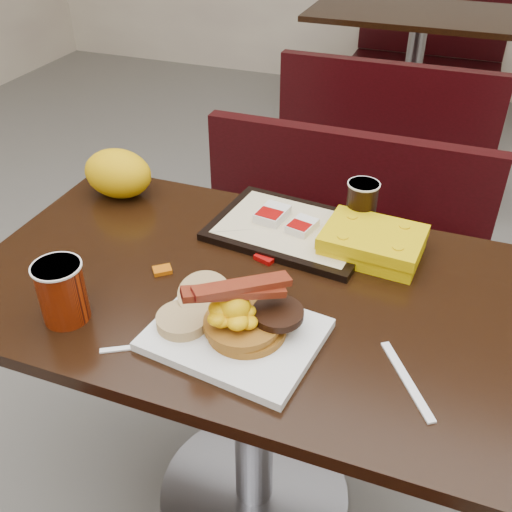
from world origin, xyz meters
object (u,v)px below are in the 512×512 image
at_px(hashbrown_sleeve_right, 302,226).
at_px(clamshell, 373,243).
at_px(coffee_cup_far, 362,202).
at_px(coffee_cup_near, 62,292).
at_px(bench_far_n, 426,49).
at_px(bench_near_n, 327,257).
at_px(knife, 407,380).
at_px(table_far, 411,79).
at_px(table_near, 254,406).
at_px(platter, 235,335).
at_px(bench_far_s, 390,125).
at_px(hashbrown_sleeve_left, 272,214).
at_px(pancake_stack, 246,325).
at_px(tray, 292,229).
at_px(paper_bag, 118,173).
at_px(fork, 123,348).

distance_m(hashbrown_sleeve_right, clamshell, 0.17).
bearing_deg(coffee_cup_far, coffee_cup_near, -130.96).
height_order(bench_far_n, hashbrown_sleeve_right, hashbrown_sleeve_right).
bearing_deg(bench_far_n, bench_near_n, -90.00).
distance_m(bench_near_n, knife, 1.00).
distance_m(bench_near_n, table_far, 1.90).
relative_size(table_near, hashbrown_sleeve_right, 16.71).
relative_size(bench_near_n, platter, 3.32).
distance_m(table_near, bench_near_n, 0.70).
height_order(bench_far_s, hashbrown_sleeve_left, hashbrown_sleeve_left).
bearing_deg(coffee_cup_far, clamshell, -64.53).
bearing_deg(hashbrown_sleeve_left, bench_far_s, 96.34).
relative_size(platter, hashbrown_sleeve_left, 3.59).
distance_m(bench_near_n, pancake_stack, 0.95).
height_order(bench_far_s, clamshell, clamshell).
xyz_separation_m(pancake_stack, coffee_cup_far, (0.11, 0.46, 0.03)).
distance_m(bench_far_s, hashbrown_sleeve_left, 1.71).
bearing_deg(table_far, bench_near_n, -90.00).
relative_size(platter, tray, 0.83).
distance_m(tray, paper_bag, 0.48).
xyz_separation_m(coffee_cup_near, coffee_cup_far, (0.46, 0.52, 0.00)).
height_order(bench_near_n, fork, fork).
xyz_separation_m(bench_near_n, paper_bag, (-0.46, -0.46, 0.45)).
relative_size(table_far, platter, 3.98).
xyz_separation_m(platter, paper_bag, (-0.48, 0.40, 0.05)).
bearing_deg(pancake_stack, bench_far_n, 90.74).
distance_m(knife, paper_bag, 0.89).
height_order(table_near, platter, platter).
bearing_deg(bench_far_s, pancake_stack, -88.76).
distance_m(bench_near_n, fork, 1.05).
height_order(bench_far_n, platter, platter).
distance_m(bench_far_s, hashbrown_sleeve_right, 1.74).
bearing_deg(bench_far_s, platter, -89.31).
relative_size(coffee_cup_near, hashbrown_sleeve_left, 1.47).
distance_m(bench_near_n, platter, 0.95).
bearing_deg(pancake_stack, bench_near_n, 92.98).
xyz_separation_m(bench_near_n, clamshell, (0.21, -0.50, 0.42)).
bearing_deg(fork, bench_near_n, 50.93).
bearing_deg(coffee_cup_near, coffee_cup_far, 49.04).
height_order(hashbrown_sleeve_right, paper_bag, paper_bag).
bearing_deg(hashbrown_sleeve_left, clamshell, -1.19).
distance_m(fork, coffee_cup_far, 0.65).
height_order(pancake_stack, knife, pancake_stack).
height_order(platter, tray, same).
distance_m(table_near, clamshell, 0.50).
distance_m(coffee_cup_far, paper_bag, 0.62).
relative_size(fork, tray, 0.32).
bearing_deg(bench_near_n, platter, -88.34).
distance_m(bench_far_n, hashbrown_sleeve_left, 3.09).
relative_size(bench_far_s, hashbrown_sleeve_right, 13.93).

